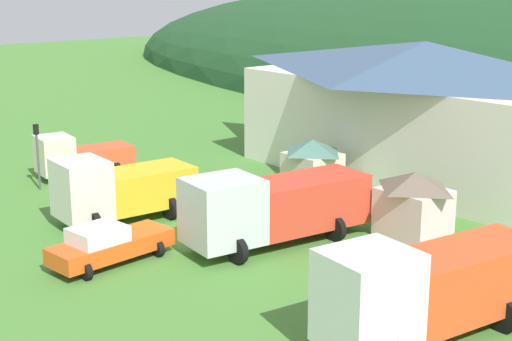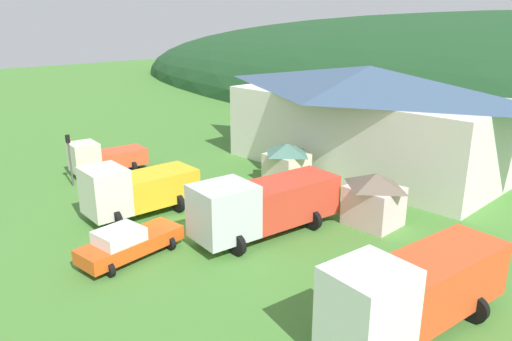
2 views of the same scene
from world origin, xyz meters
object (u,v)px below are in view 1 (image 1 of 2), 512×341
heavy_rig_white (427,287)px  traffic_cone_near_pickup (168,197)px  play_shed_pink (414,204)px  heavy_rig_striped (118,188)px  light_truck_cream (78,156)px  tow_truck_silver (271,206)px  service_pickup_orange (108,244)px  traffic_light_west (37,149)px  depot_building (422,107)px  play_shed_cream (312,165)px

heavy_rig_white → traffic_cone_near_pickup: heavy_rig_white is taller
play_shed_pink → heavy_rig_striped: 13.57m
heavy_rig_striped → play_shed_pink: bearing=134.2°
light_truck_cream → heavy_rig_white: 25.61m
tow_truck_silver → traffic_cone_near_pickup: size_ratio=13.79×
service_pickup_orange → traffic_light_west: 12.44m
depot_building → heavy_rig_white: size_ratio=2.51×
heavy_rig_striped → traffic_cone_near_pickup: heavy_rig_striped is taller
play_shed_cream → heavy_rig_striped: size_ratio=0.43×
light_truck_cream → heavy_rig_striped: 9.14m
depot_building → tow_truck_silver: size_ratio=2.48×
tow_truck_silver → light_truck_cream: bearing=-79.5°
service_pickup_orange → heavy_rig_white: bearing=103.8°
traffic_cone_near_pickup → service_pickup_orange: bearing=-48.1°
depot_building → traffic_light_west: 21.49m
light_truck_cream → play_shed_pink: bearing=115.3°
traffic_light_west → light_truck_cream: bearing=112.3°
depot_building → service_pickup_orange: size_ratio=4.06×
traffic_cone_near_pickup → tow_truck_silver: bearing=-4.2°
play_shed_cream → traffic_light_west: bearing=-131.5°
depot_building → service_pickup_orange: 21.11m
play_shed_pink → traffic_cone_near_pickup: size_ratio=4.76×
depot_building → heavy_rig_striped: size_ratio=3.22×
play_shed_cream → light_truck_cream: 13.62m
traffic_cone_near_pickup → light_truck_cream: bearing=-167.2°
play_shed_cream → heavy_rig_white: 17.33m
depot_building → traffic_light_west: depot_building is taller
traffic_light_west → traffic_cone_near_pickup: (5.70, 4.48, -2.24)m
heavy_rig_white → traffic_cone_near_pickup: size_ratio=13.63×
play_shed_cream → heavy_rig_striped: heavy_rig_striped is taller
play_shed_cream → traffic_light_west: size_ratio=0.79×
play_shed_pink → light_truck_cream: size_ratio=0.53×
tow_truck_silver → service_pickup_orange: (-2.52, -6.45, -0.93)m
play_shed_cream → light_truck_cream: size_ratio=0.51×
play_shed_pink → tow_truck_silver: tow_truck_silver is taller
play_shed_cream → tow_truck_silver: tow_truck_silver is taller
heavy_rig_white → service_pickup_orange: bearing=-63.3°
heavy_rig_white → traffic_light_west: bearing=-78.7°
depot_building → traffic_cone_near_pickup: (-5.56, -13.75, -3.98)m
service_pickup_orange → tow_truck_silver: bearing=152.9°
tow_truck_silver → service_pickup_orange: 6.99m
play_shed_pink → service_pickup_orange: size_ratio=0.56×
heavy_rig_white → depot_building: bearing=-134.3°
service_pickup_orange → traffic_light_west: traffic_light_west is taller
heavy_rig_white → traffic_light_west: size_ratio=2.37×
light_truck_cream → traffic_light_west: size_ratio=1.56×
depot_building → light_truck_cream: size_ratio=3.82×
play_shed_cream → heavy_rig_white: size_ratio=0.33×
heavy_rig_striped → traffic_cone_near_pickup: 4.74m
depot_building → heavy_rig_white: (13.13, -16.48, -2.18)m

